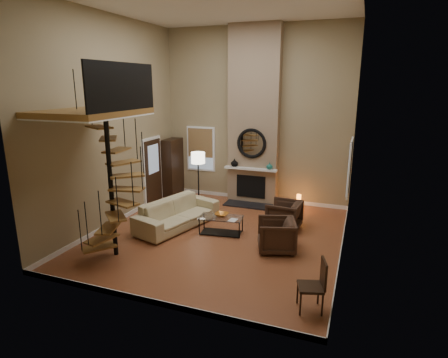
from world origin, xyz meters
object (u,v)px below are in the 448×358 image
at_px(coffee_table, 221,223).
at_px(accent_lamp, 299,202).
at_px(floor_lamp, 198,162).
at_px(side_chair, 316,283).
at_px(armchair_far, 280,236).
at_px(armchair_near, 287,216).
at_px(hutch, 173,168).
at_px(sofa, 177,213).

relative_size(coffee_table, accent_lamp, 2.43).
xyz_separation_m(floor_lamp, side_chair, (4.15, -4.41, -0.89)).
bearing_deg(armchair_far, side_chair, 9.22).
relative_size(armchair_near, armchair_far, 1.00).
xyz_separation_m(hutch, armchair_near, (4.31, -1.70, -0.60)).
distance_m(coffee_table, side_chair, 3.74).
bearing_deg(armchair_far, floor_lamp, -143.70).
height_order(armchair_far, side_chair, side_chair).
bearing_deg(sofa, hutch, 46.60).
xyz_separation_m(armchair_near, side_chair, (1.18, -3.53, 0.17)).
relative_size(armchair_near, floor_lamp, 0.49).
distance_m(sofa, side_chair, 4.75).
height_order(hutch, coffee_table, hutch).
distance_m(armchair_near, accent_lamp, 1.59).
bearing_deg(armchair_far, accent_lamp, 163.79).
relative_size(hutch, side_chair, 2.15).
distance_m(armchair_near, armchair_far, 1.39).
relative_size(hutch, floor_lamp, 1.14).
height_order(armchair_near, accent_lamp, armchair_near).
height_order(hutch, armchair_far, hutch).
height_order(sofa, side_chair, side_chair).
distance_m(coffee_table, accent_lamp, 2.99).
height_order(sofa, armchair_near, sofa).
xyz_separation_m(armchair_far, accent_lamp, (-0.06, 2.98, -0.10)).
bearing_deg(hutch, side_chair, -43.60).
relative_size(armchair_near, side_chair, 0.92).
xyz_separation_m(coffee_table, floor_lamp, (-1.46, 1.84, 1.13)).
bearing_deg(hutch, accent_lamp, -1.39).
xyz_separation_m(sofa, armchair_far, (2.89, -0.46, -0.04)).
relative_size(floor_lamp, accent_lamp, 3.61).
bearing_deg(sofa, accent_lamp, -31.91).
distance_m(sofa, floor_lamp, 2.08).
bearing_deg(armchair_near, hutch, -107.05).
distance_m(armchair_far, coffee_table, 1.68).
bearing_deg(accent_lamp, floor_lamp, -166.71).
relative_size(coffee_table, side_chair, 1.27).
xyz_separation_m(armchair_near, coffee_table, (-1.52, -0.96, -0.07)).
relative_size(armchair_far, floor_lamp, 0.49).
relative_size(hutch, accent_lamp, 4.13).
xyz_separation_m(coffee_table, side_chair, (2.70, -2.58, 0.24)).
distance_m(floor_lamp, side_chair, 6.12).
xyz_separation_m(sofa, side_chair, (3.97, -2.61, 0.13)).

